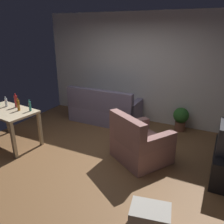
% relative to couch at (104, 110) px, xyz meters
% --- Properties ---
extents(ground_plane, '(5.20, 4.40, 0.02)m').
position_rel_couch_xyz_m(ground_plane, '(0.67, -1.59, -0.32)').
color(ground_plane, brown).
extents(wall_rear, '(5.20, 0.10, 2.70)m').
position_rel_couch_xyz_m(wall_rear, '(0.67, 0.61, 1.04)').
color(wall_rear, silver).
rests_on(wall_rear, ground_plane).
extents(couch, '(1.77, 0.84, 0.92)m').
position_rel_couch_xyz_m(couch, '(0.00, 0.00, 0.00)').
color(couch, gray).
rests_on(couch, ground_plane).
extents(desk, '(1.27, 0.83, 0.76)m').
position_rel_couch_xyz_m(desk, '(-1.18, -1.96, 0.34)').
color(desk, '#C6B28E').
rests_on(desk, ground_plane).
extents(potted_plant, '(0.36, 0.36, 0.57)m').
position_rel_couch_xyz_m(potted_plant, '(1.89, 0.31, 0.02)').
color(potted_plant, brown).
rests_on(potted_plant, ground_plane).
extents(armchair, '(1.21, 1.19, 0.92)m').
position_rel_couch_xyz_m(armchair, '(1.45, -1.35, 0.01)').
color(armchair, '#996B66').
rests_on(armchair, ground_plane).
extents(storage_box, '(0.54, 0.43, 0.30)m').
position_rel_couch_xyz_m(storage_box, '(2.11, -2.76, -0.16)').
color(storage_box, '#A8A399').
rests_on(storage_box, ground_plane).
extents(bottle_clear, '(0.05, 0.05, 0.21)m').
position_rel_couch_xyz_m(bottle_clear, '(-1.37, -1.80, 0.54)').
color(bottle_clear, silver).
rests_on(bottle_clear, desk).
extents(bottle_red, '(0.06, 0.06, 0.29)m').
position_rel_couch_xyz_m(bottle_red, '(-1.15, -1.73, 0.58)').
color(bottle_red, '#AD2323').
rests_on(bottle_red, desk).
extents(bottle_amber, '(0.05, 0.05, 0.26)m').
position_rel_couch_xyz_m(bottle_amber, '(-0.94, -1.87, 0.56)').
color(bottle_amber, '#9E6019').
rests_on(bottle_amber, desk).
extents(bottle_tall, '(0.05, 0.05, 0.23)m').
position_rel_couch_xyz_m(bottle_tall, '(-0.71, -1.78, 0.55)').
color(bottle_tall, teal).
rests_on(bottle_tall, desk).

